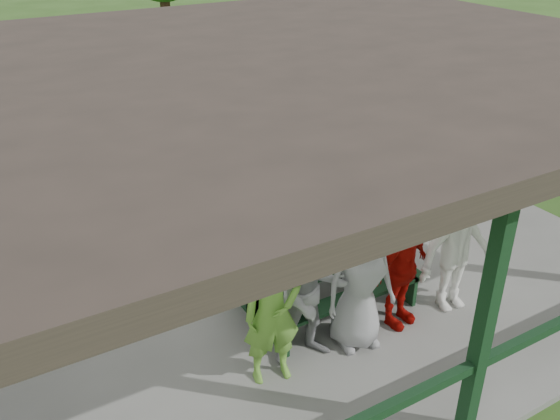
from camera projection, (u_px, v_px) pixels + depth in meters
ground at (282, 268)px, 9.24m from camera, size 90.00×90.00×0.00m
concrete_slab at (282, 265)px, 9.22m from camera, size 10.00×8.00×0.10m
pavilion_structure at (282, 65)px, 7.77m from camera, size 10.60×8.60×3.24m
picnic_table_near at (326, 275)px, 8.05m from camera, size 2.40×1.39×0.75m
picnic_table_far at (242, 219)px, 9.47m from camera, size 2.44×1.39×0.75m
table_setting at (321, 256)px, 7.89m from camera, size 2.54×0.45×0.10m
contestant_green at (272, 312)px, 6.59m from camera, size 0.74×0.57×1.83m
contestant_grey_left at (311, 294)px, 6.89m from camera, size 1.01×0.85×1.85m
contestant_grey_mid at (360, 281)px, 7.13m from camera, size 0.98×0.72×1.82m
contestant_red at (401, 269)px, 7.52m from camera, size 1.04×0.58×1.67m
contestant_white_fedora at (460, 248)px, 7.76m from camera, size 1.28×0.83×1.94m
spectator_lblue at (200, 185)px, 9.96m from camera, size 1.42×0.62×1.48m
spectator_blue at (122, 182)px, 9.63m from camera, size 0.78×0.64×1.84m
spectator_grey at (301, 170)px, 10.59m from camera, size 0.73×0.58×1.44m
pickup_truck at (236, 64)px, 17.40m from camera, size 6.60×4.46×1.68m
farm_trailer at (68, 92)px, 15.37m from camera, size 3.91×2.53×1.37m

